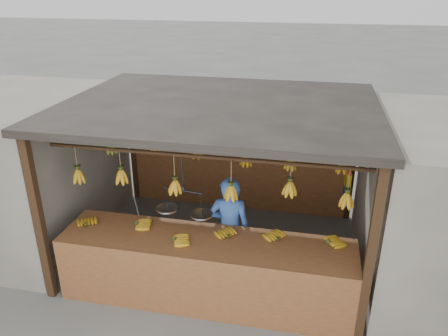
# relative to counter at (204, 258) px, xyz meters

# --- Properties ---
(ground) EXTENTS (80.00, 80.00, 0.00)m
(ground) POSITION_rel_counter_xyz_m (-0.06, 1.23, -0.71)
(ground) COLOR #5B5B57
(stall) EXTENTS (4.30, 3.30, 2.40)m
(stall) POSITION_rel_counter_xyz_m (-0.06, 1.56, 1.26)
(stall) COLOR black
(stall) RESTS_ON ground
(neighbor_left) EXTENTS (3.00, 3.00, 2.30)m
(neighbor_left) POSITION_rel_counter_xyz_m (-3.66, 1.23, 0.44)
(neighbor_left) COLOR slate
(neighbor_left) RESTS_ON ground
(counter) EXTENTS (3.79, 0.86, 0.96)m
(counter) POSITION_rel_counter_xyz_m (0.00, 0.00, 0.00)
(counter) COLOR brown
(counter) RESTS_ON ground
(hanging_bananas) EXTENTS (3.59, 2.25, 0.38)m
(hanging_bananas) POSITION_rel_counter_xyz_m (-0.05, 1.23, 0.90)
(hanging_bananas) COLOR #AF7912
(hanging_bananas) RESTS_ON ground
(balance_scale) EXTENTS (0.76, 0.34, 0.79)m
(balance_scale) POSITION_rel_counter_xyz_m (-0.31, 0.23, 0.55)
(balance_scale) COLOR black
(balance_scale) RESTS_ON ground
(vendor) EXTENTS (0.60, 0.43, 1.57)m
(vendor) POSITION_rel_counter_xyz_m (0.21, 0.63, 0.07)
(vendor) COLOR #3359A5
(vendor) RESTS_ON ground
(bag_bundles) EXTENTS (0.08, 0.26, 1.23)m
(bag_bundles) POSITION_rel_counter_xyz_m (1.88, 2.58, 0.24)
(bag_bundles) COLOR #199926
(bag_bundles) RESTS_ON ground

